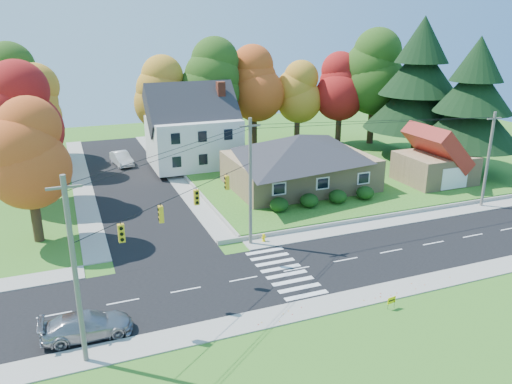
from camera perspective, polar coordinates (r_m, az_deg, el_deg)
ground at (r=35.76m, az=4.66°, el=-8.79°), size 120.00×120.00×0.00m
road_main at (r=35.76m, az=4.66°, el=-8.77°), size 90.00×8.00×0.02m
road_cross at (r=57.16m, az=-14.28°, el=1.34°), size 8.00×44.00×0.02m
sidewalk_north at (r=39.83m, az=1.50°, el=-5.68°), size 90.00×2.00×0.08m
sidewalk_south at (r=31.92m, az=8.68°, el=-12.50°), size 90.00×2.00×0.08m
lawn at (r=58.69m, az=7.13°, el=2.47°), size 30.00×30.00×0.50m
ranch_house at (r=51.37m, az=4.99°, el=3.70°), size 14.60×10.60×5.40m
colonial_house at (r=59.37m, az=-7.16°, el=6.97°), size 10.40×8.40×9.60m
garage at (r=55.94m, az=19.84°, el=3.45°), size 7.30×6.30×4.60m
hedge_row at (r=46.54m, az=7.73°, el=-0.74°), size 10.70×1.70×1.27m
traffic_infrastructure at (r=34.80m, az=3.68°, el=-0.33°), size 38.10×10.66×10.00m
tree_lot_0 at (r=64.10m, az=-10.48°, el=11.04°), size 6.72×6.72×12.51m
tree_lot_1 at (r=64.41m, az=-5.01°, el=12.48°), size 7.84×7.84×14.60m
tree_lot_2 at (r=67.36m, az=-0.24°, el=12.25°), size 7.28×7.28×13.56m
tree_lot_3 at (r=69.00m, az=4.81°, el=11.25°), size 6.16×6.16×11.47m
tree_lot_4 at (r=70.91m, az=9.64°, el=11.79°), size 6.72×6.72×12.51m
tree_lot_5 at (r=71.19m, az=13.41°, el=13.16°), size 8.40×8.40×15.64m
conifer_east_a at (r=65.51m, az=18.10°, el=11.56°), size 12.80×12.80×16.96m
conifer_east_b at (r=60.41m, az=23.53°, el=9.35°), size 11.20×11.20×14.84m
tree_west_0 at (r=41.53m, az=-24.75°, el=4.00°), size 6.16×6.16×11.47m
tree_west_1 at (r=51.16m, az=-25.65°, el=7.85°), size 7.28×7.28×13.56m
tree_west_2 at (r=61.07m, az=-24.13°, el=8.91°), size 6.72×6.72×12.51m
tree_west_3 at (r=68.95m, az=-25.77°, el=10.73°), size 7.84×7.84×14.60m
silver_sedan at (r=29.85m, az=-18.76°, el=-14.21°), size 4.95×2.12×1.42m
white_car at (r=63.36m, az=-15.12°, el=3.72°), size 2.45×5.13×1.62m
fire_hydrant at (r=39.70m, az=0.89°, el=-5.28°), size 0.41×0.32×0.72m
yard_sign at (r=31.96m, az=15.23°, el=-11.87°), size 0.62×0.12×0.78m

